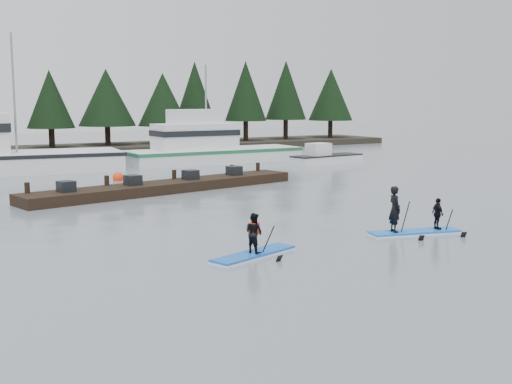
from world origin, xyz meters
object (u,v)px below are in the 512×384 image
fishing_boat_medium (210,155)px  paddleboard_solo (254,242)px  paddleboard_duo (412,218)px  floating_dock (167,187)px

fishing_boat_medium → paddleboard_solo: 29.48m
paddleboard_solo → paddleboard_duo: 6.43m
floating_dock → paddleboard_duo: (3.29, -14.23, 0.31)m
floating_dock → paddleboard_duo: paddleboard_duo is taller
floating_dock → paddleboard_solo: size_ratio=4.88×
fishing_boat_medium → floating_dock: (-8.83, -12.74, -0.31)m
paddleboard_duo → floating_dock: bearing=118.0°
fishing_boat_medium → paddleboard_solo: size_ratio=4.21×
floating_dock → paddleboard_solo: paddleboard_solo is taller
fishing_boat_medium → floating_dock: fishing_boat_medium is taller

